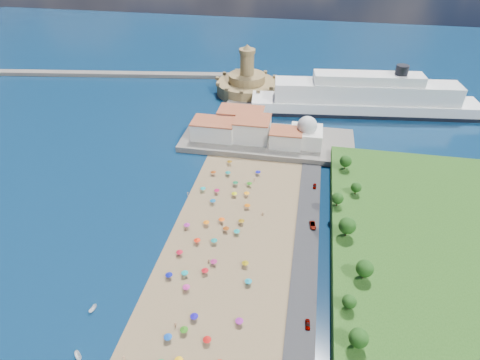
# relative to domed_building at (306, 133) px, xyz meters

# --- Properties ---
(ground) EXTENTS (700.00, 700.00, 0.00)m
(ground) POSITION_rel_domed_building_xyz_m (-30.00, -71.00, -8.97)
(ground) COLOR #071938
(ground) RESTS_ON ground
(terrace) EXTENTS (90.00, 36.00, 3.00)m
(terrace) POSITION_rel_domed_building_xyz_m (-20.00, 2.00, -7.47)
(terrace) COLOR #59544C
(terrace) RESTS_ON ground
(jetty) EXTENTS (18.00, 70.00, 2.40)m
(jetty) POSITION_rel_domed_building_xyz_m (-42.00, 37.00, -7.77)
(jetty) COLOR #59544C
(jetty) RESTS_ON ground
(breakwater) EXTENTS (199.03, 34.77, 2.60)m
(breakwater) POSITION_rel_domed_building_xyz_m (-140.00, 82.00, -7.67)
(breakwater) COLOR #59544C
(breakwater) RESTS_ON ground
(waterfront_buildings) EXTENTS (57.00, 29.00, 11.00)m
(waterfront_buildings) POSITION_rel_domed_building_xyz_m (-33.05, 2.64, -1.10)
(waterfront_buildings) COLOR silver
(waterfront_buildings) RESTS_ON terrace
(domed_building) EXTENTS (16.00, 16.00, 15.00)m
(domed_building) POSITION_rel_domed_building_xyz_m (0.00, 0.00, 0.00)
(domed_building) COLOR silver
(domed_building) RESTS_ON terrace
(fortress) EXTENTS (40.00, 40.00, 32.40)m
(fortress) POSITION_rel_domed_building_xyz_m (-42.00, 67.00, -2.29)
(fortress) COLOR #9E814F
(fortress) RESTS_ON ground
(cruise_ship) EXTENTS (136.89, 34.91, 29.59)m
(cruise_ship) POSITION_rel_domed_building_xyz_m (32.41, 50.28, -0.21)
(cruise_ship) COLOR black
(cruise_ship) RESTS_ON ground
(beach_parasols) EXTENTS (31.17, 115.96, 2.20)m
(beach_parasols) POSITION_rel_domed_building_xyz_m (-30.06, -81.18, -6.83)
(beach_parasols) COLOR gray
(beach_parasols) RESTS_ON beach
(beachgoers) EXTENTS (35.01, 94.01, 1.88)m
(beachgoers) POSITION_rel_domed_building_xyz_m (-30.07, -81.25, -7.83)
(beachgoers) COLOR tan
(beachgoers) RESTS_ON beach
(moored_boats) EXTENTS (6.46, 19.37, 1.52)m
(moored_boats) POSITION_rel_domed_building_xyz_m (-58.44, -122.88, -8.25)
(moored_boats) COLOR white
(moored_boats) RESTS_ON ground
(parked_cars) EXTENTS (2.91, 76.21, 1.36)m
(parked_cars) POSITION_rel_domed_building_xyz_m (6.00, -66.85, -7.62)
(parked_cars) COLOR gray
(parked_cars) RESTS_ON promenade
(hillside_trees) EXTENTS (12.90, 108.84, 8.00)m
(hillside_trees) POSITION_rel_domed_building_xyz_m (18.51, -77.64, 1.15)
(hillside_trees) COLOR #382314
(hillside_trees) RESTS_ON hillside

